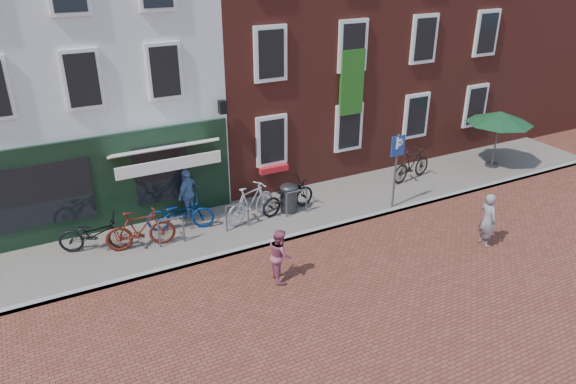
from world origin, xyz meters
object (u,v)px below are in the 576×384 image
parking_sign (397,158)px  woman (488,220)px  bicycle_4 (288,196)px  bicycle_5 (412,165)px  bicycle_2 (180,213)px  bicycle_0 (95,234)px  litter_bin (289,196)px  cafe_person (188,193)px  parasol (500,115)px  bicycle_3 (251,202)px  bicycle_1 (140,229)px  boy (280,255)px

parking_sign → woman: (0.97, -3.00, -0.99)m
woman → bicycle_4: size_ratio=0.81×
bicycle_5 → bicycle_2: bearing=76.4°
bicycle_0 → bicycle_4: 5.82m
bicycle_0 → bicycle_2: size_ratio=1.00×
parking_sign → woman: parking_sign is taller
woman → bicycle_0: size_ratio=0.81×
litter_bin → cafe_person: bearing=160.0°
bicycle_0 → bicycle_2: same height
litter_bin → parasol: bearing=-1.5°
parasol → bicycle_3: (-9.97, 0.26, -1.44)m
parking_sign → bicycle_4: bearing=157.7°
bicycle_1 → bicycle_2: size_ratio=0.97×
bicycle_5 → bicycle_4: bearing=80.1°
parasol → cafe_person: bearing=173.6°
woman → bicycle_2: size_ratio=0.81×
cafe_person → bicycle_3: bearing=109.1°
bicycle_3 → boy: bearing=149.4°
bicycle_2 → bicycle_4: (3.37, -0.42, 0.00)m
woman → bicycle_4: woman is taller
bicycle_4 → cafe_person: bearing=59.6°
boy → cafe_person: 4.34m
parking_sign → bicycle_3: parking_sign is taller
litter_bin → woman: bearing=-46.3°
woman → bicycle_1: size_ratio=0.84×
bicycle_1 → bicycle_4: 4.67m
parasol → bicycle_4: parasol is taller
litter_bin → boy: bearing=-120.9°
cafe_person → bicycle_1: (-1.76, -1.18, -0.23)m
litter_bin → woman: (4.09, -4.29, 0.18)m
bicycle_0 → bicycle_5: 10.90m
parking_sign → cafe_person: (-6.05, 2.36, -0.88)m
boy → bicycle_3: 3.22m
bicycle_1 → bicycle_5: bearing=-80.4°
bicycle_1 → bicycle_4: bearing=-80.8°
bicycle_1 → bicycle_3: same height
boy → bicycle_1: boy is taller
litter_bin → boy: (-1.88, -3.14, 0.10)m
bicycle_4 → bicycle_0: bearing=76.6°
boy → bicycle_3: bearing=0.2°
parking_sign → cafe_person: parking_sign is taller
cafe_person → bicycle_5: bearing=135.3°
boy → bicycle_5: size_ratio=0.75×
bicycle_0 → bicycle_2: 2.45m
parking_sign → woman: bearing=-72.0°
cafe_person → parking_sign: bearing=120.3°
bicycle_2 → litter_bin: bearing=-79.8°
parking_sign → bicycle_2: bearing=165.3°
bicycle_5 → woman: bearing=155.7°
cafe_person → bicycle_4: 3.11m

